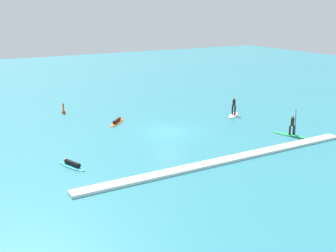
{
  "coord_description": "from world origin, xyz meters",
  "views": [
    {
      "loc": [
        -16.57,
        -28.95,
        10.19
      ],
      "look_at": [
        0.0,
        0.0,
        0.5
      ],
      "focal_mm": 43.98,
      "sensor_mm": 36.0,
      "label": 1
    }
  ],
  "objects_px": {
    "surfer_on_white_board": "(234,112)",
    "surfer_on_green_board": "(292,131)",
    "marker_buoy": "(64,111)",
    "surfer_on_orange_board": "(117,121)",
    "surfer_on_teal_board": "(72,164)"
  },
  "relations": [
    {
      "from": "surfer_on_white_board",
      "to": "surfer_on_green_board",
      "type": "distance_m",
      "value": 7.53
    },
    {
      "from": "surfer_on_white_board",
      "to": "marker_buoy",
      "type": "relative_size",
      "value": 2.22
    },
    {
      "from": "surfer_on_white_board",
      "to": "surfer_on_orange_board",
      "type": "xyz_separation_m",
      "value": [
        -10.92,
        3.16,
        -0.25
      ]
    },
    {
      "from": "surfer_on_green_board",
      "to": "surfer_on_orange_board",
      "type": "bearing_deg",
      "value": -154.48
    },
    {
      "from": "surfer_on_orange_board",
      "to": "marker_buoy",
      "type": "distance_m",
      "value": 6.75
    },
    {
      "from": "surfer_on_orange_board",
      "to": "marker_buoy",
      "type": "relative_size",
      "value": 2.29
    },
    {
      "from": "surfer_on_orange_board",
      "to": "surfer_on_green_board",
      "type": "height_order",
      "value": "surfer_on_green_board"
    },
    {
      "from": "surfer_on_teal_board",
      "to": "surfer_on_white_board",
      "type": "bearing_deg",
      "value": -93.02
    },
    {
      "from": "surfer_on_green_board",
      "to": "marker_buoy",
      "type": "height_order",
      "value": "surfer_on_green_board"
    },
    {
      "from": "surfer_on_green_board",
      "to": "marker_buoy",
      "type": "relative_size",
      "value": 2.93
    },
    {
      "from": "surfer_on_green_board",
      "to": "surfer_on_white_board",
      "type": "bearing_deg",
      "value": 160.13
    },
    {
      "from": "surfer_on_orange_board",
      "to": "surfer_on_green_board",
      "type": "distance_m",
      "value": 15.31
    },
    {
      "from": "marker_buoy",
      "to": "surfer_on_green_board",
      "type": "bearing_deg",
      "value": -49.56
    },
    {
      "from": "surfer_on_teal_board",
      "to": "marker_buoy",
      "type": "xyz_separation_m",
      "value": [
        3.55,
        14.3,
        0.09
      ]
    },
    {
      "from": "surfer_on_orange_board",
      "to": "marker_buoy",
      "type": "xyz_separation_m",
      "value": [
        -3.22,
        5.94,
        0.08
      ]
    }
  ]
}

